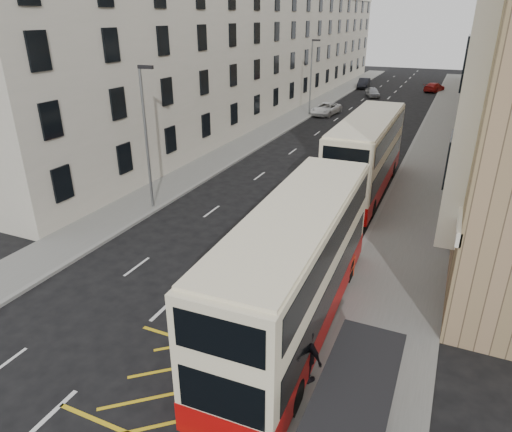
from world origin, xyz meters
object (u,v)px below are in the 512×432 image
at_px(car_silver, 373,92).
at_px(car_dark, 364,83).
at_px(white_van, 326,109).
at_px(double_decker_front, 296,268).
at_px(bus_shelter, 357,417).
at_px(pedestrian_far, 308,356).
at_px(double_decker_rear, 366,155).
at_px(car_red, 434,87).
at_px(street_lamp_near, 146,131).
at_px(street_lamp_far, 311,73).

xyz_separation_m(car_silver, car_dark, (-2.88, 7.96, 0.09)).
bearing_deg(white_van, double_decker_front, -67.55).
height_order(bus_shelter, pedestrian_far, bus_shelter).
distance_m(double_decker_rear, white_van, 25.15).
bearing_deg(car_red, double_decker_front, 107.42).
relative_size(street_lamp_near, pedestrian_far, 4.29).
distance_m(street_lamp_far, white_van, 4.41).
height_order(double_decker_front, car_silver, double_decker_front).
xyz_separation_m(street_lamp_far, double_decker_front, (11.35, -37.13, -2.21)).
relative_size(double_decker_front, double_decker_rear, 0.98).
bearing_deg(street_lamp_near, car_silver, 84.91).
distance_m(bus_shelter, white_van, 45.47).
height_order(street_lamp_near, car_red, street_lamp_near).
bearing_deg(car_red, bus_shelter, 110.30).
bearing_deg(double_decker_rear, car_silver, 99.37).
bearing_deg(car_silver, car_red, 27.10).
bearing_deg(double_decker_front, car_silver, 96.02).
xyz_separation_m(double_decker_rear, car_red, (0.80, 46.62, -1.82)).
bearing_deg(double_decker_rear, street_lamp_far, 115.23).
relative_size(double_decker_front, car_dark, 2.63).
bearing_deg(double_decker_rear, car_dark, 101.15).
xyz_separation_m(street_lamp_far, car_red, (11.55, 24.39, -3.98)).
distance_m(white_van, car_dark, 22.65).
relative_size(pedestrian_far, car_silver, 0.48).
height_order(double_decker_rear, car_silver, double_decker_rear).
relative_size(car_silver, car_red, 0.85).
distance_m(double_decker_rear, car_red, 46.67).
relative_size(double_decker_front, pedestrian_far, 6.44).
bearing_deg(car_dark, double_decker_rear, -83.21).
bearing_deg(pedestrian_far, bus_shelter, 154.24).
xyz_separation_m(street_lamp_near, white_van, (1.58, 31.12, -3.97)).
bearing_deg(double_decker_front, street_lamp_far, 105.21).
xyz_separation_m(car_silver, car_red, (7.47, 8.58, -0.00)).
bearing_deg(double_decker_front, double_decker_rear, 90.53).
height_order(double_decker_front, car_red, double_decker_front).
height_order(bus_shelter, street_lamp_near, street_lamp_near).
bearing_deg(street_lamp_far, car_silver, 75.52).
distance_m(double_decker_front, car_silver, 53.46).
bearing_deg(car_dark, street_lamp_near, -96.21).
bearing_deg(bus_shelter, car_red, 92.69).
distance_m(street_lamp_near, street_lamp_far, 30.00).
relative_size(street_lamp_near, street_lamp_far, 1.00).
distance_m(bus_shelter, car_red, 66.88).
bearing_deg(car_silver, white_van, -121.54).
bearing_deg(double_decker_rear, bus_shelter, -79.49).
bearing_deg(bus_shelter, double_decker_front, 122.41).
xyz_separation_m(street_lamp_far, pedestrian_far, (12.70, -39.74, -3.55)).
distance_m(white_van, car_red, 25.32).
height_order(street_lamp_near, car_silver, street_lamp_near).
relative_size(car_dark, car_red, 1.01).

